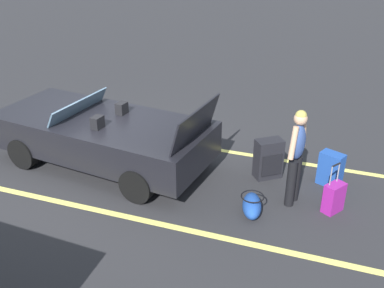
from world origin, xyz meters
The scene contains 9 objects.
ground_plane centered at (0.00, 0.00, 0.00)m, with size 80.00×80.00×0.00m, color #28282B.
lot_line_near centered at (0.00, -1.25, 0.00)m, with size 18.00×0.12×0.01m, color #EAE066.
lot_line_mid centered at (0.00, 1.45, 0.00)m, with size 18.00×0.12×0.01m, color #EAE066.
convertible_car centered at (0.20, -0.03, 0.59)m, with size 4.33×2.27×1.53m.
suitcase_large_black centered at (-3.05, -0.54, 0.37)m, with size 0.55×0.51×0.74m.
suitcase_medium_bright centered at (-4.14, -0.64, 0.31)m, with size 0.46×0.38×0.62m.
suitcase_small_carryon centered at (-4.25, 0.19, 0.25)m, with size 0.35×0.39×0.84m.
duffel_bag centered at (-3.04, 0.70, 0.16)m, with size 0.45×0.69×0.34m.
traveler_person centered at (-3.59, 0.15, 0.93)m, with size 0.29×0.61×1.65m.
Camera 1 is at (-4.09, 6.54, 4.19)m, focal length 41.45 mm.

